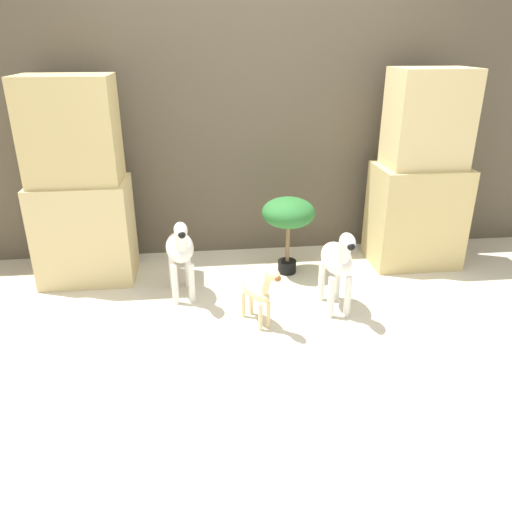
# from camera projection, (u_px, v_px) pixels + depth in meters

# --- Properties ---
(ground_plane) EXTENTS (14.00, 14.00, 0.00)m
(ground_plane) POSITION_uv_depth(u_px,v_px,m) (272.00, 329.00, 3.14)
(ground_plane) COLOR beige
(wall_back) EXTENTS (6.40, 0.08, 2.20)m
(wall_back) POSITION_uv_depth(u_px,v_px,m) (250.00, 118.00, 3.93)
(wall_back) COLOR brown
(wall_back) RESTS_ON ground_plane
(rock_pillar_left) EXTENTS (0.68, 0.47, 1.46)m
(rock_pillar_left) POSITION_uv_depth(u_px,v_px,m) (79.00, 189.00, 3.55)
(rock_pillar_left) COLOR #DBC184
(rock_pillar_left) RESTS_ON ground_plane
(rock_pillar_right) EXTENTS (0.68, 0.47, 1.49)m
(rock_pillar_right) POSITION_uv_depth(u_px,v_px,m) (420.00, 180.00, 3.83)
(rock_pillar_right) COLOR #D1B775
(rock_pillar_right) RESTS_ON ground_plane
(zebra_right) EXTENTS (0.19, 0.46, 0.61)m
(zebra_right) POSITION_uv_depth(u_px,v_px,m) (337.00, 261.00, 3.22)
(zebra_right) COLOR white
(zebra_right) RESTS_ON ground_plane
(zebra_left) EXTENTS (0.23, 0.47, 0.61)m
(zebra_left) POSITION_uv_depth(u_px,v_px,m) (180.00, 249.00, 3.39)
(zebra_left) COLOR white
(zebra_left) RESTS_ON ground_plane
(giraffe_figurine) EXTENTS (0.25, 0.38, 0.45)m
(giraffe_figurine) POSITION_uv_depth(u_px,v_px,m) (259.00, 290.00, 3.09)
(giraffe_figurine) COLOR beige
(giraffe_figurine) RESTS_ON ground_plane
(potted_palm_front) EXTENTS (0.40, 0.40, 0.60)m
(potted_palm_front) POSITION_uv_depth(u_px,v_px,m) (288.00, 216.00, 3.71)
(potted_palm_front) COLOR black
(potted_palm_front) RESTS_ON ground_plane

